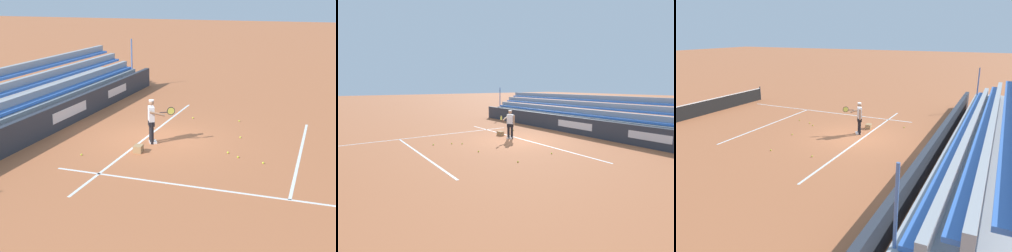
% 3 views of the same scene
% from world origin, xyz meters
% --- Properties ---
extents(ground_plane, '(160.00, 160.00, 0.00)m').
position_xyz_m(ground_plane, '(0.00, 0.00, 0.00)').
color(ground_plane, '#B7663D').
extents(court_baseline_white, '(12.00, 0.10, 0.01)m').
position_xyz_m(court_baseline_white, '(0.00, -0.50, 0.00)').
color(court_baseline_white, white).
rests_on(court_baseline_white, ground).
extents(court_sideline_white, '(0.10, 12.00, 0.01)m').
position_xyz_m(court_sideline_white, '(4.11, 4.00, 0.00)').
color(court_sideline_white, white).
rests_on(court_sideline_white, ground).
extents(court_service_line_white, '(8.22, 0.10, 0.01)m').
position_xyz_m(court_service_line_white, '(0.00, 5.50, 0.00)').
color(court_service_line_white, white).
rests_on(court_service_line_white, ground).
extents(back_wall_sponsor_board, '(20.31, 0.25, 1.10)m').
position_xyz_m(back_wall_sponsor_board, '(-0.01, -4.44, 0.55)').
color(back_wall_sponsor_board, '#2D333D').
rests_on(back_wall_sponsor_board, ground).
extents(bleacher_stand, '(19.29, 2.40, 2.95)m').
position_xyz_m(bleacher_stand, '(0.00, -6.27, 0.73)').
color(bleacher_stand, '#9EA3A8').
rests_on(bleacher_stand, ground).
extents(tennis_player, '(0.56, 1.07, 1.71)m').
position_xyz_m(tennis_player, '(0.56, -0.02, 0.89)').
color(tennis_player, black).
rests_on(tennis_player, ground).
extents(ball_box_cardboard, '(0.43, 0.34, 0.26)m').
position_xyz_m(ball_box_cardboard, '(1.73, -0.12, 0.13)').
color(ball_box_cardboard, '#A87F51').
rests_on(ball_box_cardboard, ground).
extents(tennis_ball_far_left, '(0.07, 0.07, 0.07)m').
position_xyz_m(tennis_ball_far_left, '(1.45, 4.38, 0.03)').
color(tennis_ball_far_left, '#CCE533').
rests_on(tennis_ball_far_left, ground).
extents(tennis_ball_stray_back, '(0.07, 0.07, 0.07)m').
position_xyz_m(tennis_ball_stray_back, '(1.15, 3.46, 0.03)').
color(tennis_ball_stray_back, '#CCE533').
rests_on(tennis_ball_stray_back, ground).
extents(tennis_ball_toward_net, '(0.07, 0.07, 0.07)m').
position_xyz_m(tennis_ball_toward_net, '(-3.45, 0.46, 0.03)').
color(tennis_ball_toward_net, '#CCE533').
rests_on(tennis_ball_toward_net, ground).
extents(tennis_ball_midcourt, '(0.07, 0.07, 0.07)m').
position_xyz_m(tennis_ball_midcourt, '(0.79, 3.01, 0.03)').
color(tennis_ball_midcourt, '#CCE533').
rests_on(tennis_ball_midcourt, ground).
extents(tennis_ball_far_right, '(0.07, 0.07, 0.07)m').
position_xyz_m(tennis_ball_far_right, '(-1.19, 3.09, 0.03)').
color(tennis_ball_far_right, '#CCE533').
rests_on(tennis_ball_far_right, ground).
extents(tennis_ball_on_baseline, '(0.07, 0.07, 0.07)m').
position_xyz_m(tennis_ball_on_baseline, '(2.74, -1.90, 0.03)').
color(tennis_ball_on_baseline, '#CCE533').
rests_on(tennis_ball_on_baseline, ground).
extents(tennis_ball_by_box, '(0.07, 0.07, 0.07)m').
position_xyz_m(tennis_ball_by_box, '(-3.64, 2.58, 0.03)').
color(tennis_ball_by_box, '#CCE533').
rests_on(tennis_ball_by_box, ground).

